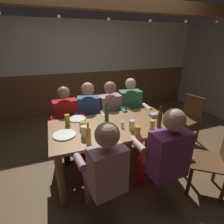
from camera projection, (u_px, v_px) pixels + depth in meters
ground_plane at (110, 162)px, 2.81m from camera, size 7.84×7.84×0.00m
back_wall_upper at (78, 47)px, 4.27m from camera, size 6.53×0.12×1.25m
back_wall_wainscot at (81, 92)px, 4.71m from camera, size 6.53×0.12×1.09m
ceiling_beam at (107, 3)px, 2.02m from camera, size 5.88×0.14×0.16m
dining_table at (114, 132)px, 2.38m from camera, size 1.72×0.89×0.78m
person_0 at (67, 120)px, 2.79m from camera, size 0.55×0.52×1.19m
person_1 at (89, 116)px, 2.89m from camera, size 0.55×0.58×1.23m
person_2 at (112, 113)px, 3.03m from camera, size 0.57×0.57×1.21m
person_3 at (131, 109)px, 3.15m from camera, size 0.55×0.55×1.24m
person_4 at (104, 169)px, 1.69m from camera, size 0.52×0.56×1.21m
person_5 at (165, 153)px, 1.89m from camera, size 0.57×0.53×1.24m
chair_empty_near_right at (188, 117)px, 3.34m from camera, size 0.53×0.53×0.88m
chair_empty_near_left at (214, 160)px, 2.12m from camera, size 0.61×0.61×0.88m
table_candle at (122, 124)px, 2.26m from camera, size 0.04×0.04×0.08m
condiment_caddy at (154, 115)px, 2.60m from camera, size 0.14×0.10×0.05m
plate_0 at (64, 135)px, 2.08m from camera, size 0.28×0.28×0.01m
plate_1 at (77, 119)px, 2.51m from camera, size 0.25×0.25×0.01m
bottle_0 at (107, 114)px, 2.39m from camera, size 0.06×0.06×0.29m
bottle_1 at (160, 119)px, 2.25m from camera, size 0.06×0.06×0.29m
bottle_2 at (88, 136)px, 1.85m from camera, size 0.06×0.06×0.27m
pint_glass_0 at (132, 125)px, 2.19m from camera, size 0.07×0.07×0.13m
pint_glass_1 at (67, 120)px, 2.31m from camera, size 0.07×0.07×0.15m
pint_glass_2 at (137, 130)px, 2.08m from camera, size 0.08×0.08×0.11m
pint_glass_3 at (111, 133)px, 2.02m from camera, size 0.08×0.08×0.11m
pint_glass_4 at (84, 131)px, 2.02m from camera, size 0.08×0.08×0.14m
pint_glass_5 at (152, 125)px, 2.19m from camera, size 0.06×0.06×0.14m
pint_glass_6 at (83, 125)px, 2.21m from camera, size 0.08×0.08×0.10m
string_lights at (109, 17)px, 2.03m from camera, size 4.61×0.04×0.09m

